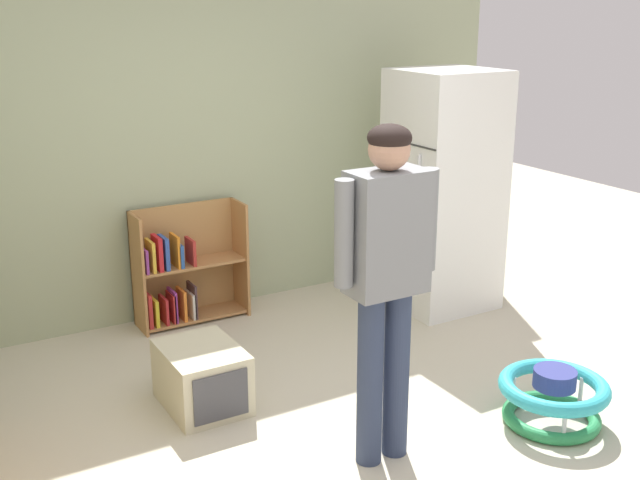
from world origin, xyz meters
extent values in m
plane|color=beige|center=(0.00, 0.00, 0.00)|extent=(12.00, 12.00, 0.00)
cube|color=#A1AC88|center=(0.00, 2.33, 1.35)|extent=(5.20, 0.06, 2.70)
cube|color=white|center=(1.63, 1.48, 0.89)|extent=(0.70, 0.68, 1.78)
cylinder|color=silver|center=(1.26, 1.31, 0.98)|extent=(0.02, 0.02, 0.50)
cube|color=#333333|center=(1.27, 1.48, 1.28)|extent=(0.01, 0.67, 0.01)
cube|color=#AF7845|center=(-0.54, 2.11, 0.42)|extent=(0.02, 0.28, 0.85)
cube|color=#AF7845|center=(0.24, 2.11, 0.42)|extent=(0.02, 0.28, 0.85)
cube|color=#AD7E48|center=(-0.15, 2.24, 0.42)|extent=(0.80, 0.02, 0.85)
cube|color=#AF7845|center=(-0.15, 2.11, 0.03)|extent=(0.76, 0.24, 0.02)
cube|color=#AF7845|center=(-0.15, 2.11, 0.43)|extent=(0.76, 0.24, 0.02)
cube|color=#B02B28|center=(-0.50, 2.08, 0.16)|extent=(0.03, 0.17, 0.25)
cube|color=#8C3B8E|center=(-0.50, 2.08, 0.53)|extent=(0.02, 0.17, 0.17)
cube|color=gold|center=(-0.45, 2.08, 0.14)|extent=(0.03, 0.17, 0.20)
cube|color=gold|center=(-0.45, 2.08, 0.55)|extent=(0.02, 0.17, 0.22)
cube|color=#B6282C|center=(-0.38, 2.08, 0.14)|extent=(0.02, 0.17, 0.19)
cube|color=red|center=(-0.40, 2.08, 0.57)|extent=(0.03, 0.17, 0.24)
cube|color=#B22A2B|center=(-0.32, 2.08, 0.15)|extent=(0.02, 0.17, 0.21)
cube|color=#304FA0|center=(-0.35, 2.08, 0.56)|extent=(0.03, 0.17, 0.23)
cube|color=#87328E|center=(-0.31, 2.08, 0.16)|extent=(0.02, 0.17, 0.23)
cube|color=#2C569F|center=(-0.25, 2.08, 0.53)|extent=(0.03, 0.17, 0.17)
cube|color=orange|center=(-0.24, 2.08, 0.15)|extent=(0.02, 0.17, 0.23)
cube|color=orange|center=(-0.27, 2.08, 0.56)|extent=(0.02, 0.17, 0.23)
cube|color=beige|center=(-0.17, 2.08, 0.14)|extent=(0.03, 0.17, 0.19)
cube|color=#AE2F29|center=(-0.15, 2.08, 0.54)|extent=(0.02, 0.17, 0.19)
cube|color=#493438|center=(-0.16, 2.08, 0.17)|extent=(0.02, 0.17, 0.25)
cylinder|color=#2E3954|center=(-0.05, -0.08, 0.45)|extent=(0.13, 0.13, 0.91)
cylinder|color=#2E3954|center=(0.11, -0.08, 0.45)|extent=(0.13, 0.13, 0.91)
cube|color=gray|center=(0.03, -0.08, 1.20)|extent=(0.38, 0.22, 0.60)
cylinder|color=gray|center=(-0.21, -0.08, 1.23)|extent=(0.09, 0.09, 0.51)
cylinder|color=gray|center=(0.27, -0.08, 1.23)|extent=(0.09, 0.09, 0.51)
sphere|color=tan|center=(0.03, -0.08, 1.60)|extent=(0.20, 0.20, 0.20)
ellipsoid|color=black|center=(0.03, -0.08, 1.65)|extent=(0.21, 0.21, 0.13)
torus|color=#2A8D4E|center=(1.03, -0.27, 0.04)|extent=(0.54, 0.54, 0.07)
torus|color=#2EABB8|center=(1.03, -0.27, 0.22)|extent=(0.60, 0.60, 0.08)
cylinder|color=navy|center=(1.03, -0.27, 0.27)|extent=(0.23, 0.23, 0.10)
cylinder|color=silver|center=(1.25, -0.27, 0.13)|extent=(0.02, 0.02, 0.18)
cylinder|color=silver|center=(0.92, -0.08, 0.13)|extent=(0.02, 0.02, 0.18)
cylinder|color=silver|center=(0.92, -0.46, 0.13)|extent=(0.02, 0.02, 0.18)
cube|color=beige|center=(-0.57, 0.89, 0.18)|extent=(0.42, 0.54, 0.36)
cube|color=#424247|center=(-0.57, 0.61, 0.18)|extent=(0.32, 0.01, 0.27)
camera|label=1|loc=(-2.03, -2.98, 2.26)|focal=44.14mm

